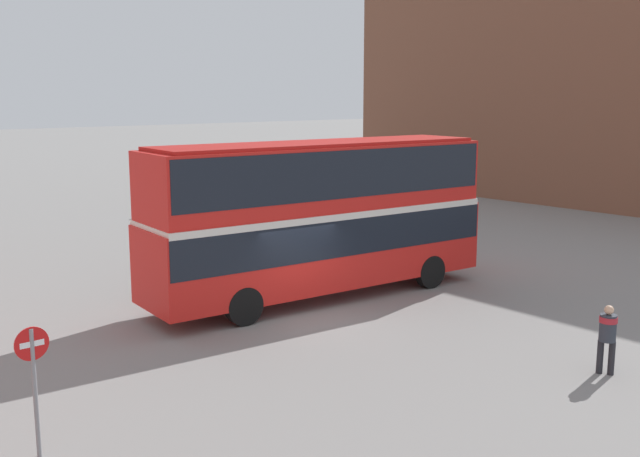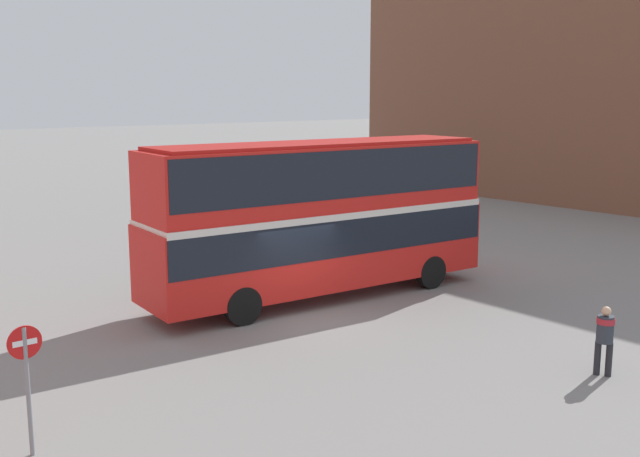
% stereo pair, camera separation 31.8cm
% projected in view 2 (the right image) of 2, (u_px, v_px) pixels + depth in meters
% --- Properties ---
extents(ground_plane, '(240.00, 240.00, 0.00)m').
position_uv_depth(ground_plane, '(306.00, 319.00, 20.70)').
color(ground_plane, gray).
extents(double_decker_bus, '(11.22, 3.58, 4.75)m').
position_uv_depth(double_decker_bus, '(320.00, 209.00, 22.48)').
color(double_decker_bus, red).
rests_on(double_decker_bus, ground_plane).
extents(pedestrian_foreground, '(0.52, 0.52, 1.58)m').
position_uv_depth(pedestrian_foreground, '(605.00, 333.00, 16.40)').
color(pedestrian_foreground, '#232328').
rests_on(pedestrian_foreground, ground_plane).
extents(parked_car_kerb_near, '(4.14, 1.89, 1.64)m').
position_uv_depth(parked_car_kerb_near, '(198.00, 198.00, 38.67)').
color(parked_car_kerb_near, navy).
rests_on(parked_car_kerb_near, ground_plane).
extents(parked_car_kerb_far, '(4.28, 1.95, 1.66)m').
position_uv_depth(parked_car_kerb_far, '(351.00, 211.00, 34.34)').
color(parked_car_kerb_far, slate).
rests_on(parked_car_kerb_far, ground_plane).
extents(no_entry_sign, '(0.58, 0.08, 2.32)m').
position_uv_depth(no_entry_sign, '(27.00, 370.00, 12.64)').
color(no_entry_sign, gray).
rests_on(no_entry_sign, ground_plane).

